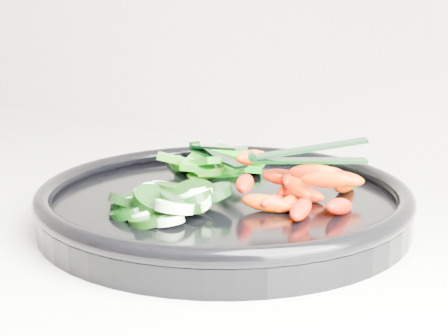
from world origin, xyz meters
The scene contains 6 objects.
veggie_tray centered at (0.42, 1.69, 0.95)m, with size 0.47×0.47×0.04m.
cucumber_pile centered at (0.40, 1.62, 0.96)m, with size 0.12×0.12×0.04m.
carrot_pile centered at (0.49, 1.72, 0.97)m, with size 0.14×0.16×0.05m.
pepper_pile centered at (0.35, 1.75, 0.96)m, with size 0.13×0.11×0.04m.
tong_carrot centered at (0.50, 1.72, 1.00)m, with size 0.10×0.08×0.02m.
tong_pepper centered at (0.35, 1.75, 0.98)m, with size 0.11×0.06×0.02m.
Camera 1 is at (0.80, 1.21, 1.14)m, focal length 50.00 mm.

